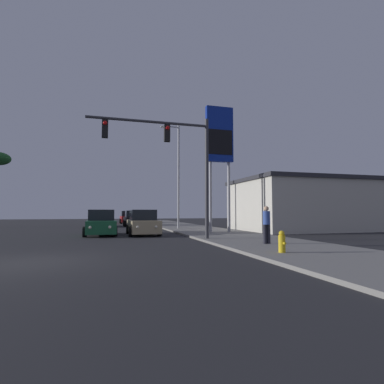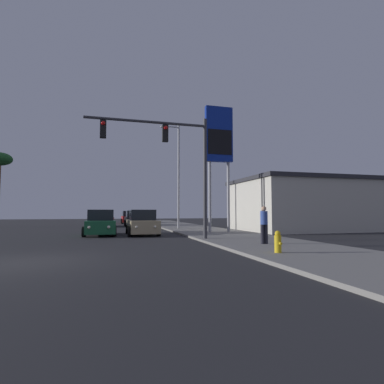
{
  "view_description": "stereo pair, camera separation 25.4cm",
  "coord_description": "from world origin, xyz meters",
  "px_view_note": "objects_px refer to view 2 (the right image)",
  "views": [
    {
      "loc": [
        2.32,
        -10.04,
        1.53
      ],
      "look_at": [
        9.09,
        14.29,
        3.22
      ],
      "focal_mm": 28.0,
      "sensor_mm": 36.0,
      "label": 1
    },
    {
      "loc": [
        2.56,
        -10.11,
        1.53
      ],
      "look_at": [
        9.09,
        14.29,
        3.22
      ],
      "focal_mm": 28.0,
      "sensor_mm": 36.0,
      "label": 2
    }
  ],
  "objects_px": {
    "car_red": "(129,218)",
    "street_lamp": "(177,171)",
    "car_green": "(100,224)",
    "car_black": "(134,219)",
    "traffic_light_mast": "(173,152)",
    "gas_station_sign": "(219,141)",
    "car_grey": "(105,219)",
    "fire_hydrant": "(278,242)",
    "car_tan": "(142,223)",
    "pedestrian_on_sidewalk": "(264,223)"
  },
  "relations": [
    {
      "from": "car_green",
      "to": "car_grey",
      "type": "distance_m",
      "value": 12.08
    },
    {
      "from": "car_tan",
      "to": "street_lamp",
      "type": "bearing_deg",
      "value": -126.11
    },
    {
      "from": "traffic_light_mast",
      "to": "street_lamp",
      "type": "xyz_separation_m",
      "value": [
        2.36,
        9.96,
        0.44
      ]
    },
    {
      "from": "car_black",
      "to": "fire_hydrant",
      "type": "xyz_separation_m",
      "value": [
        3.26,
        -23.67,
        -0.27
      ]
    },
    {
      "from": "car_red",
      "to": "car_tan",
      "type": "bearing_deg",
      "value": 88.14
    },
    {
      "from": "car_tan",
      "to": "car_green",
      "type": "bearing_deg",
      "value": -9.52
    },
    {
      "from": "car_grey",
      "to": "traffic_light_mast",
      "type": "distance_m",
      "value": 18.33
    },
    {
      "from": "car_red",
      "to": "street_lamp",
      "type": "bearing_deg",
      "value": 100.13
    },
    {
      "from": "car_tan",
      "to": "pedestrian_on_sidewalk",
      "type": "relative_size",
      "value": 2.59
    },
    {
      "from": "gas_station_sign",
      "to": "traffic_light_mast",
      "type": "bearing_deg",
      "value": -132.69
    },
    {
      "from": "street_lamp",
      "to": "car_tan",
      "type": "bearing_deg",
      "value": -124.92
    },
    {
      "from": "car_red",
      "to": "traffic_light_mast",
      "type": "height_order",
      "value": "traffic_light_mast"
    },
    {
      "from": "car_green",
      "to": "fire_hydrant",
      "type": "height_order",
      "value": "car_green"
    },
    {
      "from": "car_red",
      "to": "car_black",
      "type": "distance_m",
      "value": 8.29
    },
    {
      "from": "gas_station_sign",
      "to": "fire_hydrant",
      "type": "relative_size",
      "value": 11.84
    },
    {
      "from": "car_green",
      "to": "car_tan",
      "type": "bearing_deg",
      "value": 169.89
    },
    {
      "from": "street_lamp",
      "to": "car_grey",
      "type": "bearing_deg",
      "value": 129.23
    },
    {
      "from": "car_tan",
      "to": "pedestrian_on_sidewalk",
      "type": "bearing_deg",
      "value": 117.81
    },
    {
      "from": "street_lamp",
      "to": "pedestrian_on_sidewalk",
      "type": "distance_m",
      "value": 13.87
    },
    {
      "from": "car_black",
      "to": "traffic_light_mast",
      "type": "distance_m",
      "value": 18.12
    },
    {
      "from": "gas_station_sign",
      "to": "fire_hydrant",
      "type": "distance_m",
      "value": 12.4
    },
    {
      "from": "car_grey",
      "to": "pedestrian_on_sidewalk",
      "type": "xyz_separation_m",
      "value": [
        7.3,
        -20.75,
        0.27
      ]
    },
    {
      "from": "car_red",
      "to": "car_grey",
      "type": "xyz_separation_m",
      "value": [
        -2.95,
        -8.46,
        0.0
      ]
    },
    {
      "from": "pedestrian_on_sidewalk",
      "to": "car_grey",
      "type": "bearing_deg",
      "value": 109.39
    },
    {
      "from": "car_grey",
      "to": "fire_hydrant",
      "type": "height_order",
      "value": "car_grey"
    },
    {
      "from": "gas_station_sign",
      "to": "pedestrian_on_sidewalk",
      "type": "xyz_separation_m",
      "value": [
        -0.79,
        -7.89,
        -5.58
      ]
    },
    {
      "from": "fire_hydrant",
      "to": "pedestrian_on_sidewalk",
      "type": "xyz_separation_m",
      "value": [
        0.97,
        2.75,
        0.55
      ]
    },
    {
      "from": "car_tan",
      "to": "car_black",
      "type": "distance_m",
      "value": 12.66
    },
    {
      "from": "car_red",
      "to": "street_lamp",
      "type": "distance_m",
      "value": 16.89
    },
    {
      "from": "car_green",
      "to": "street_lamp",
      "type": "xyz_separation_m",
      "value": [
        6.16,
        4.54,
        4.36
      ]
    },
    {
      "from": "car_grey",
      "to": "fire_hydrant",
      "type": "bearing_deg",
      "value": 107.33
    },
    {
      "from": "car_tan",
      "to": "gas_station_sign",
      "type": "relative_size",
      "value": 0.48
    },
    {
      "from": "car_black",
      "to": "traffic_light_mast",
      "type": "relative_size",
      "value": 0.67
    },
    {
      "from": "gas_station_sign",
      "to": "pedestrian_on_sidewalk",
      "type": "relative_size",
      "value": 5.39
    },
    {
      "from": "car_red",
      "to": "car_black",
      "type": "relative_size",
      "value": 1.0
    },
    {
      "from": "traffic_light_mast",
      "to": "street_lamp",
      "type": "relative_size",
      "value": 0.72
    },
    {
      "from": "car_black",
      "to": "gas_station_sign",
      "type": "xyz_separation_m",
      "value": [
        5.02,
        -13.03,
        5.86
      ]
    },
    {
      "from": "car_green",
      "to": "car_black",
      "type": "bearing_deg",
      "value": -105.81
    },
    {
      "from": "traffic_light_mast",
      "to": "street_lamp",
      "type": "distance_m",
      "value": 10.24
    },
    {
      "from": "fire_hydrant",
      "to": "pedestrian_on_sidewalk",
      "type": "distance_m",
      "value": 2.97
    },
    {
      "from": "gas_station_sign",
      "to": "car_grey",
      "type": "bearing_deg",
      "value": 122.17
    },
    {
      "from": "traffic_light_mast",
      "to": "pedestrian_on_sidewalk",
      "type": "distance_m",
      "value": 6.0
    },
    {
      "from": "car_green",
      "to": "car_red",
      "type": "relative_size",
      "value": 1.0
    },
    {
      "from": "car_green",
      "to": "gas_station_sign",
      "type": "height_order",
      "value": "gas_station_sign"
    },
    {
      "from": "car_black",
      "to": "fire_hydrant",
      "type": "bearing_deg",
      "value": 96.69
    },
    {
      "from": "gas_station_sign",
      "to": "pedestrian_on_sidewalk",
      "type": "bearing_deg",
      "value": -95.69
    },
    {
      "from": "car_green",
      "to": "gas_station_sign",
      "type": "bearing_deg",
      "value": 172.73
    },
    {
      "from": "car_grey",
      "to": "traffic_light_mast",
      "type": "bearing_deg",
      "value": 104.52
    },
    {
      "from": "car_grey",
      "to": "traffic_light_mast",
      "type": "height_order",
      "value": "traffic_light_mast"
    },
    {
      "from": "car_tan",
      "to": "fire_hydrant",
      "type": "height_order",
      "value": "car_tan"
    }
  ]
}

